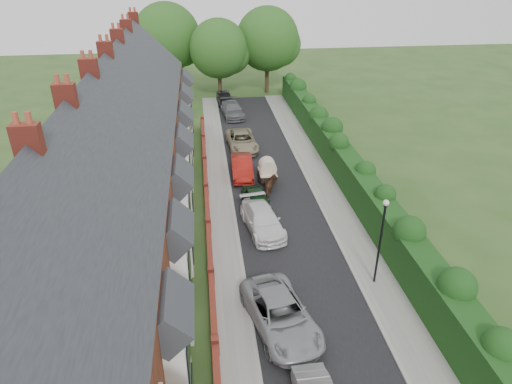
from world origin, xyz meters
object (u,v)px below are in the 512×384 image
Objects in this scene: car_silver_b at (281,314)px; car_beige at (242,141)px; car_green at (257,201)px; horse at (271,187)px; lamppost at (382,232)px; car_grey at (232,110)px; car_black at (225,98)px; horse_cart at (267,170)px; car_white at (262,220)px; car_red at (242,167)px.

car_beige is (0.29, 22.40, -0.03)m from car_silver_b.
horse is at bearing 50.15° from car_green.
car_green is 2.36m from horse.
lamppost reaches higher than car_grey.
horse reaches higher than car_green.
car_black is (-0.41, 36.30, -0.05)m from car_silver_b.
car_green is 0.78× the size of car_grey.
car_black is 1.46× the size of horse_cart.
car_beige is 13.92m from car_black.
lamppost is 1.02× the size of car_white.
lamppost is at bearing 12.63° from car_silver_b.
car_silver_b is 13.27m from horse.
car_red is 1.06× the size of car_black.
car_white is 2.97× the size of horse.
horse is 1.90m from horse_cart.
car_green is 4.06m from horse_cart.
lamppost is 29.62m from car_grey.
car_beige is 9.30m from horse.
lamppost is 3.03× the size of horse.
lamppost is at bearing -65.30° from car_green.
car_red is 4.03m from horse.
car_silver_b reaches higher than car_black.
car_silver_b is 1.05× the size of car_beige.
car_silver_b is 15.11m from horse_cart.
lamppost is 0.95× the size of car_beige.
horse_cart reaches higher than car_black.
car_white is 0.98× the size of car_grey.
car_grey is at bearing -68.49° from horse.
car_red is 1.56× the size of horse_cart.
car_black is at bearing 95.24° from horse_cart.
car_red reaches higher than car_green.
car_white is at bearing -96.48° from car_green.
car_silver_b reaches higher than car_white.
car_silver_b is at bearing -98.44° from car_green.
car_red is 5.62m from car_beige.
car_grey is at bearing 100.65° from lamppost.
car_red is at bearing -46.65° from horse.
car_red is 19.50m from car_black.
lamppost is at bearing 128.06° from horse.
car_grey reaches higher than horse.
car_green is 0.93× the size of car_black.
lamppost is 13.23m from horse_cart.
car_white is 13.75m from car_beige.
car_beige is (-5.31, 19.80, -2.54)m from lamppost.
horse_cart is at bearing -88.34° from car_black.
car_green is 0.74× the size of car_beige.
car_black is (-0.17, 19.50, -0.02)m from car_red.
horse is at bearing -61.96° from car_red.
car_green is 25.11m from car_black.
car_silver_b is 22.40m from car_beige.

